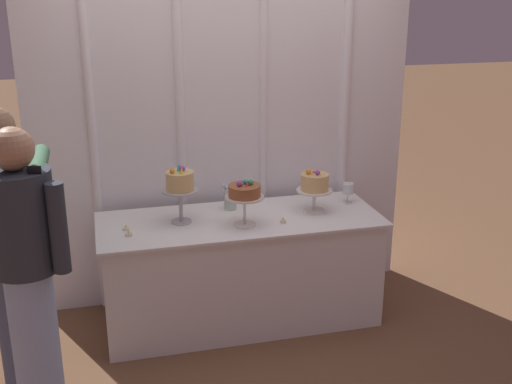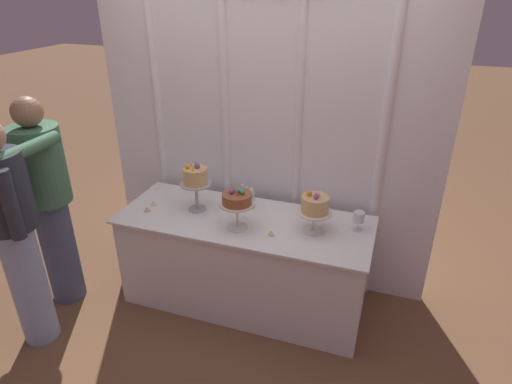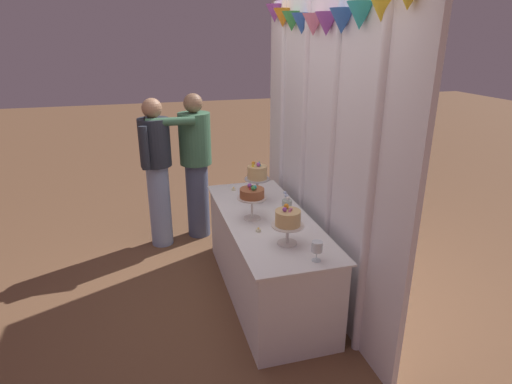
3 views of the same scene
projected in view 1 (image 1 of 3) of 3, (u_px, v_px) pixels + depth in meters
ground_plane at (244, 326)px, 4.32m from camera, size 24.00×24.00×0.00m
draped_curtain at (225, 90)px, 4.34m from camera, size 2.66×0.18×2.77m
cake_table at (241, 270)px, 4.29m from camera, size 1.84×0.71×0.74m
cake_display_leftmost at (180, 184)px, 4.02m from camera, size 0.23×0.23×0.39m
cake_display_center at (244, 194)px, 3.99m from camera, size 0.24×0.24×0.30m
cake_display_rightmost at (315, 184)px, 4.23m from camera, size 0.24×0.24×0.30m
wine_glass at (348, 189)px, 4.43m from camera, size 0.08×0.08×0.14m
flower_vase at (230, 199)px, 4.31m from camera, size 0.10×0.08×0.19m
tealight_far_left at (126, 229)px, 3.98m from camera, size 0.04×0.04×0.03m
tealight_near_left at (129, 234)px, 3.88m from camera, size 0.04×0.04×0.04m
tealight_near_right at (283, 221)px, 4.09m from camera, size 0.04×0.04×0.04m
guest_girl_blue_dress at (10, 241)px, 3.43m from camera, size 0.51×0.71×1.62m
guest_man_pink_jacket at (27, 274)px, 3.07m from camera, size 0.44×0.44×1.60m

